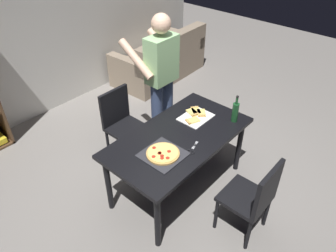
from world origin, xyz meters
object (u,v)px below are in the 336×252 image
(dining_table, at_px, (179,142))
(couch, at_px, (161,61))
(pepperoni_pizza_on_tray, at_px, (163,154))
(kitchen_scissors, at_px, (192,149))
(chair_far_side, at_px, (122,121))
(person_serving_pizza, at_px, (161,77))
(chair_near_camera, at_px, (254,196))
(wine_bottle, at_px, (235,112))

(dining_table, xyz_separation_m, couch, (1.90, 1.99, -0.37))
(pepperoni_pizza_on_tray, relative_size, kitchen_scissors, 1.91)
(chair_far_side, height_order, pepperoni_pizza_on_tray, chair_far_side)
(chair_far_side, distance_m, person_serving_pizza, 0.72)
(dining_table, height_order, person_serving_pizza, person_serving_pizza)
(couch, xyz_separation_m, pepperoni_pizza_on_tray, (-2.23, -2.06, 0.46))
(couch, bearing_deg, person_serving_pizza, -137.57)
(pepperoni_pizza_on_tray, distance_m, kitchen_scissors, 0.29)
(chair_near_camera, height_order, pepperoni_pizza_on_tray, chair_near_camera)
(person_serving_pizza, bearing_deg, dining_table, -125.06)
(chair_near_camera, relative_size, wine_bottle, 2.85)
(pepperoni_pizza_on_tray, relative_size, wine_bottle, 1.20)
(pepperoni_pizza_on_tray, height_order, kitchen_scissors, pepperoni_pizza_on_tray)
(chair_near_camera, height_order, kitchen_scissors, chair_near_camera)
(chair_far_side, bearing_deg, kitchen_scissors, -94.32)
(dining_table, height_order, wine_bottle, wine_bottle)
(chair_near_camera, distance_m, wine_bottle, 0.94)
(couch, distance_m, person_serving_pizza, 2.04)
(wine_bottle, xyz_separation_m, kitchen_scissors, (-0.69, 0.04, -0.11))
(chair_near_camera, bearing_deg, dining_table, 90.00)
(dining_table, relative_size, wine_bottle, 4.98)
(couch, distance_m, pepperoni_pizza_on_tray, 3.08)
(couch, relative_size, kitchen_scissors, 8.73)
(person_serving_pizza, xyz_separation_m, kitchen_scissors, (-0.57, -0.93, -0.24))
(couch, bearing_deg, chair_far_side, -150.52)
(kitchen_scissors, bearing_deg, dining_table, 70.13)
(kitchen_scissors, bearing_deg, person_serving_pizza, 58.46)
(pepperoni_pizza_on_tray, bearing_deg, wine_bottle, -12.45)
(couch, height_order, person_serving_pizza, person_serving_pizza)
(couch, distance_m, kitchen_scissors, 3.02)
(chair_near_camera, relative_size, person_serving_pizza, 0.51)
(dining_table, distance_m, chair_far_side, 0.92)
(wine_bottle, bearing_deg, couch, 60.19)
(couch, bearing_deg, kitchen_scissors, -131.77)
(chair_near_camera, distance_m, couch, 3.47)
(chair_near_camera, bearing_deg, person_serving_pizza, 73.16)
(chair_far_side, height_order, kitchen_scissors, chair_far_side)
(chair_near_camera, bearing_deg, chair_far_side, 90.00)
(chair_far_side, xyz_separation_m, wine_bottle, (0.60, -1.19, 0.36))
(chair_near_camera, bearing_deg, couch, 56.71)
(chair_near_camera, xyz_separation_m, kitchen_scissors, (-0.09, 0.67, 0.24))
(chair_far_side, bearing_deg, wine_bottle, -63.27)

